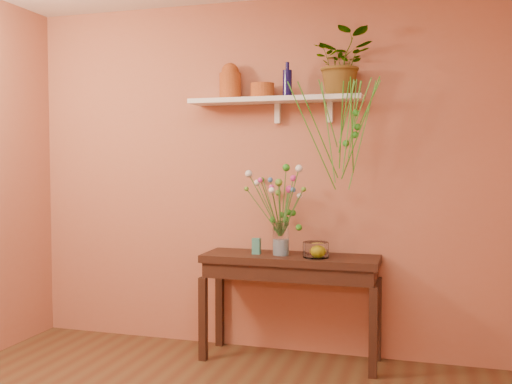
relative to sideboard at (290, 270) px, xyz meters
name	(u,v)px	position (x,y,z in m)	size (l,w,h in m)	color
room	(157,187)	(-0.20, -1.77, 0.68)	(4.04, 4.04, 2.70)	#50371F
sideboard	(290,270)	(0.00, 0.00, 0.00)	(1.28, 0.41, 0.78)	#371E14
wall_shelf	(276,101)	(-0.14, 0.10, 1.25)	(1.30, 0.24, 0.19)	white
terracotta_jug	(230,82)	(-0.50, 0.12, 1.40)	(0.21, 0.21, 0.28)	#AC5022
terracotta_pot	(262,91)	(-0.24, 0.10, 1.33)	(0.18, 0.18, 0.11)	#AC5022
blue_bottle	(287,83)	(-0.04, 0.07, 1.37)	(0.09, 0.09, 0.25)	#100B3D
spider_plant	(342,63)	(0.35, 0.11, 1.50)	(0.42, 0.36, 0.46)	#2A821D
plant_fronds	(348,127)	(0.42, -0.03, 1.04)	(0.64, 0.32, 0.76)	#2A821D
glass_vase	(281,241)	(-0.07, -0.02, 0.22)	(0.12, 0.12, 0.24)	white
bouquet	(281,194)	(-0.07, -0.01, 0.56)	(0.48, 0.56, 0.53)	#386B28
glass_bowl	(316,250)	(0.20, -0.05, 0.16)	(0.18, 0.18, 0.11)	white
lemon	(318,251)	(0.21, -0.07, 0.16)	(0.09, 0.09, 0.09)	yellow
carton	(256,246)	(-0.25, -0.03, 0.17)	(0.06, 0.04, 0.12)	#2A6683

